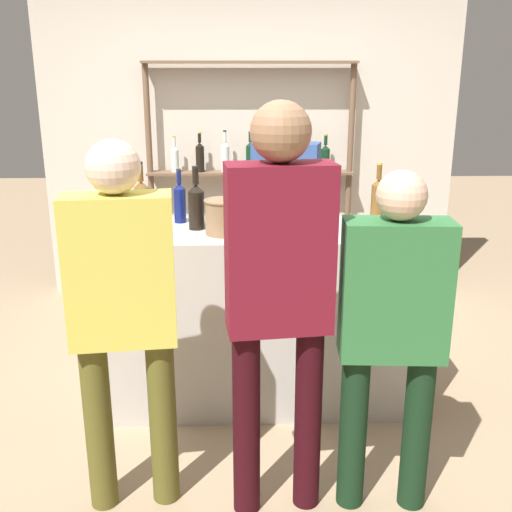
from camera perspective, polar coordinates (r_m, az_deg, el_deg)
ground_plane at (r=3.77m, az=0.00°, el=-13.14°), size 16.00×16.00×0.00m
bar_counter at (r=3.53m, az=0.00°, el=-5.73°), size 1.89×0.64×1.05m
back_wall at (r=5.20m, az=-0.60°, el=11.61°), size 3.49×0.12×2.80m
back_shelf at (r=5.03m, az=-0.40°, el=9.99°), size 1.72×0.18×1.98m
counter_bottle_0 at (r=3.24m, az=2.45°, el=4.32°), size 0.09×0.09×0.33m
counter_bottle_1 at (r=3.50m, az=-10.81°, el=5.16°), size 0.08×0.08×0.36m
counter_bottle_2 at (r=3.52m, az=-7.28°, el=5.16°), size 0.07×0.07×0.31m
counter_bottle_3 at (r=3.35m, az=-5.71°, el=4.84°), size 0.09×0.09×0.35m
counter_bottle_4 at (r=3.64m, az=11.52°, el=5.45°), size 0.08×0.08×0.34m
wine_glass at (r=3.42m, az=0.29°, el=4.81°), size 0.08×0.08×0.15m
ice_bucket at (r=3.24m, az=-3.04°, el=3.74°), size 0.22×0.22×0.19m
cork_jar at (r=3.42m, az=5.34°, el=3.84°), size 0.14×0.14×0.13m
server_behind_counter at (r=4.09m, az=2.80°, el=4.21°), size 0.47×0.30×1.67m
customer_center at (r=2.44m, az=2.21°, el=-2.63°), size 0.45×0.24×1.80m
customer_right at (r=2.58m, az=12.87°, el=-6.24°), size 0.45×0.22×1.54m
customer_left at (r=2.56m, az=-12.58°, el=-4.51°), size 0.46×0.24×1.65m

